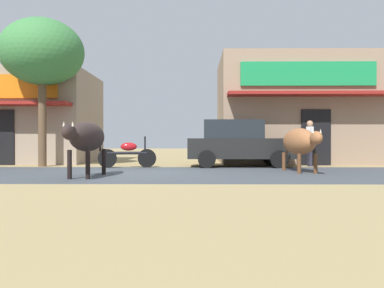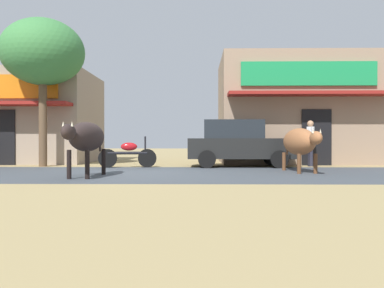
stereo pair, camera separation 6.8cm
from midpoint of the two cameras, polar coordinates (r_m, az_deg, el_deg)
The scene contains 10 objects.
ground at distance 11.60m, azimuth -8.96°, elevation -4.08°, with size 80.00×80.00×0.00m, color #9E8959.
asphalt_road at distance 11.60m, azimuth -8.96°, elevation -4.07°, with size 72.00×5.64×0.00m, color #3F454B.
storefront_left_cafe at distance 19.44m, azimuth -23.61°, elevation 3.33°, with size 6.97×5.40×3.81m.
storefront_right_club at distance 18.18m, azimuth 14.14°, elevation 4.47°, with size 6.32×5.40×4.39m.
roadside_tree at distance 15.90m, azimuth -19.90°, elevation 11.81°, with size 2.94×2.94×5.27m.
parked_hatchback_car at distance 14.61m, azimuth 6.61°, elevation 0.14°, with size 3.74×1.83×1.64m.
parked_motorcycle at distance 14.18m, azimuth -8.70°, elevation -1.34°, with size 1.97×0.38×1.07m.
cow_near_brown at distance 10.66m, azimuth -14.27°, elevation 0.90°, with size 0.75×2.65×1.39m.
cow_far_dark at distance 12.37m, azimuth 14.87°, elevation 0.28°, with size 0.89×2.65×1.28m.
pedestrian_by_shop at distance 15.34m, azimuth 16.24°, elevation 0.61°, with size 0.35×0.61×1.65m.
Camera 2 is at (2.03, -11.39, 0.90)m, focal length 38.41 mm.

